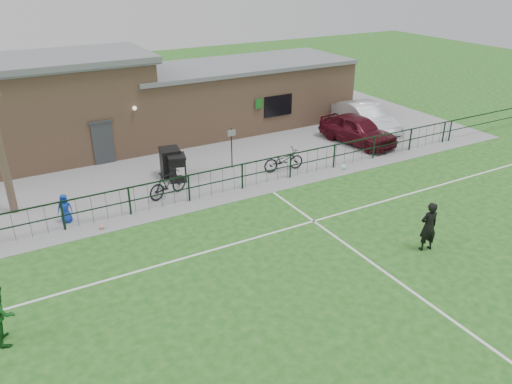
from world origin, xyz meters
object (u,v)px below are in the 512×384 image
bicycle_e (284,160)px  spectator_child (65,208)px  sign_post (232,148)px  wheelie_bin_left (170,163)px  car_maroon (357,129)px  car_silver (365,118)px  outfield_player (1,313)px  ball_ground (102,227)px  bicycle_d (168,183)px  wheelie_bin_right (177,168)px

bicycle_e → spectator_child: spectator_child is taller
spectator_child → sign_post: bearing=35.8°
wheelie_bin_left → car_maroon: (10.50, -0.69, 0.15)m
car_silver → bicycle_e: size_ratio=2.52×
wheelie_bin_left → spectator_child: size_ratio=1.08×
car_maroon → outfield_player: outfield_player is taller
sign_post → car_silver: bearing=7.1°
sign_post → car_maroon: 7.56m
car_silver → ball_ground: car_silver is taller
wheelie_bin_left → ball_ground: bearing=-130.1°
bicycle_d → bicycle_e: 5.78m
car_maroon → bicycle_d: (-11.38, -1.36, -0.18)m
outfield_player → bicycle_d: bearing=-49.6°
car_maroon → ball_ground: 14.86m
wheelie_bin_left → ball_ground: (-4.07, -3.51, -0.54)m
outfield_player → sign_post: bearing=-55.8°
ball_ground → spectator_child: bearing=131.0°
wheelie_bin_right → bicycle_e: size_ratio=0.56×
bicycle_e → ball_ground: bearing=105.9°
wheelie_bin_right → car_silver: car_silver is taller
car_maroon → wheelie_bin_left: bearing=166.7°
sign_post → bicycle_e: (1.96, -1.54, -0.47)m
bicycle_d → bicycle_e: (5.78, 0.02, -0.07)m
wheelie_bin_right → ball_ground: size_ratio=5.59×
wheelie_bin_left → sign_post: bearing=-0.6°
bicycle_d → spectator_child: bearing=73.7°
car_silver → wheelie_bin_left: bearing=-170.7°
sign_post → bicycle_e: bearing=-38.1°
ball_ground → car_silver: bearing=14.4°
bicycle_e → car_maroon: bearing=-69.8°
car_silver → car_maroon: bearing=-134.7°
car_maroon → car_silver: bearing=29.6°
bicycle_d → ball_ground: bearing=94.5°
bicycle_d → wheelie_bin_left: bearing=-43.1°
sign_post → wheelie_bin_right: bearing=-177.5°
wheelie_bin_left → bicycle_e: (4.90, -2.04, -0.09)m
car_silver → outfield_player: bearing=-149.5°
spectator_child → ball_ground: size_ratio=5.77×
bicycle_d → spectator_child: 4.23m
car_silver → spectator_child: car_silver is taller
sign_post → ball_ground: bearing=-156.7°
wheelie_bin_left → wheelie_bin_right: 0.64m
wheelie_bin_left → wheelie_bin_right: size_ratio=1.11×
car_maroon → ball_ground: size_ratio=22.70×
outfield_player → wheelie_bin_right: bearing=-47.5°
car_maroon → outfield_player: 19.77m
outfield_player → ball_ground: (3.68, 4.80, -0.75)m
car_silver → outfield_player: size_ratio=2.99×
car_maroon → spectator_child: bearing=176.5°
bicycle_e → ball_ground: size_ratio=10.03×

